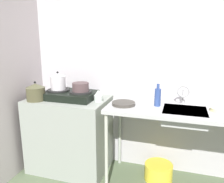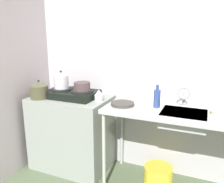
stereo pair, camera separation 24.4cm
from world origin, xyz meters
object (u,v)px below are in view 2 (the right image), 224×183
Objects in this scene: percolator at (99,95)px; bucket_on_floor at (158,175)px; faucet at (184,94)px; frying_pan at (123,104)px; stove at (72,94)px; bottle_by_sink at (157,98)px; pot_beside_stove at (39,90)px; small_bowl_on_drainboard at (219,113)px; sink_basin at (183,119)px; pot_on_left_burner at (61,80)px; pot_on_right_burner at (82,86)px.

bucket_on_floor is at bearing 5.62° from percolator.
frying_pan is (-0.59, -0.17, -0.12)m from faucet.
bottle_by_sink is (1.00, 0.01, 0.05)m from stove.
small_bowl_on_drainboard is at bearing 5.52° from pot_beside_stove.
sink_basin is (0.92, -0.04, -0.13)m from percolator.
pot_beside_stove reaches higher than percolator.
pot_on_left_burner reaches higher than pot_beside_stove.
small_bowl_on_drainboard is 0.64× the size of bottle_by_sink.
bottle_by_sink reaches higher than sink_basin.
stove reaches higher than small_bowl_on_drainboard.
bucket_on_floor is (-0.20, -0.06, -0.93)m from faucet.
small_bowl_on_drainboard is (0.33, -0.11, -0.12)m from faucet.
pot_on_left_burner is 1.44m from sink_basin.
pot_on_right_burner reaches higher than stove.
pot_on_right_burner is 0.54m from frying_pan.
pot_on_right_burner is 1.11m from faucet.
percolator is 0.64m from bottle_by_sink.
stove is 1.28m from sink_basin.
stove reaches higher than bucket_on_floor.
pot_beside_stove reaches higher than bucket_on_floor.
bottle_by_sink reaches higher than percolator.
stove is at bearing 177.92° from sink_basin.
pot_on_left_burner is 0.52m from percolator.
percolator reaches higher than frying_pan.
pot_on_left_burner reaches higher than small_bowl_on_drainboard.
pot_on_right_burner is 1.45× the size of percolator.
frying_pan is at bearing -4.37° from pot_on_left_burner.
pot_beside_stove is at bearing -158.95° from pot_on_right_burner.
sink_basin is at bearing -2.24° from percolator.
small_bowl_on_drainboard is at bearing -18.44° from faucet.
small_bowl_on_drainboard is at bearing 0.16° from pot_on_right_burner.
pot_beside_stove is at bearing -175.23° from sink_basin.
bucket_on_floor is at bearing -164.50° from faucet.
stove is 2.79× the size of pot_on_left_burner.
small_bowl_on_drainboard reaches higher than sink_basin.
pot_beside_stove is 1.34m from bottle_by_sink.
frying_pan is 0.92m from small_bowl_on_drainboard.
percolator is 0.60× the size of faucet.
faucet is at bearing 7.92° from percolator.
bottle_by_sink is 0.74× the size of bucket_on_floor.
faucet reaches higher than pot_on_right_burner.
faucet is at bearing 10.56° from pot_beside_stove.
percolator is at bearing -178.12° from bottle_by_sink.
small_bowl_on_drainboard is at bearing 0.13° from pot_on_left_burner.
sink_basin is at bearing -2.08° from stove.
pot_beside_stove is 0.69× the size of bucket_on_floor.
stove is 3.18× the size of pot_on_right_burner.
faucet is 0.63m from frying_pan.
pot_beside_stove is at bearing -169.44° from faucet.
stove is 1.34m from bucket_on_floor.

